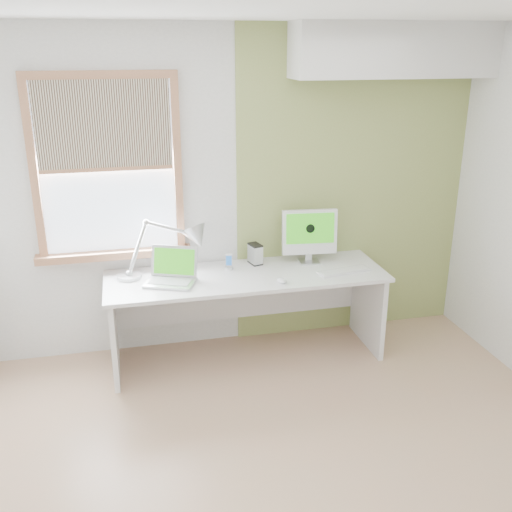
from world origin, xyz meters
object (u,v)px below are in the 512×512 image
object	(u,v)px
laptop	(172,274)
imac	(310,233)
desk_lamp	(184,242)
desk	(245,294)
external_drive	(255,254)

from	to	relation	value
laptop	imac	xyz separation A→B (m)	(1.15, 0.18, 0.19)
desk_lamp	imac	xyz separation A→B (m)	(1.02, -0.03, 0.01)
laptop	desk	bearing A→B (deg)	7.06
desk	imac	xyz separation A→B (m)	(0.57, 0.11, 0.44)
desk	laptop	distance (m)	0.64
desk_lamp	imac	world-z (taller)	desk_lamp
external_drive	desk_lamp	bearing A→B (deg)	-177.46
external_drive	laptop	bearing A→B (deg)	-161.77
desk	laptop	size ratio (longest dim) A/B	4.93
desk_lamp	external_drive	xyz separation A→B (m)	(0.58, 0.03, -0.15)
desk_lamp	external_drive	distance (m)	0.60
desk	desk_lamp	world-z (taller)	desk_lamp
desk_lamp	laptop	bearing A→B (deg)	-121.32
laptop	desk_lamp	bearing A→B (deg)	58.68
imac	desk	bearing A→B (deg)	-169.33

